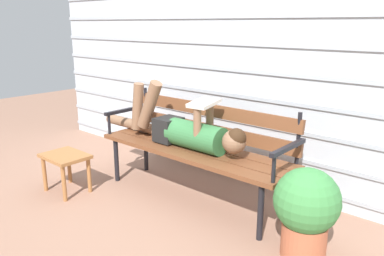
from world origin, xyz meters
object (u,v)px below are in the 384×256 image
Objects in this scene: footstool at (66,162)px; potted_plant at (306,209)px; park_bench at (197,142)px; reclining_person at (183,129)px.

potted_plant is at bearing 12.80° from footstool.
park_bench is 1.17m from potted_plant.
park_bench reaches higher than footstool.
reclining_person is 4.22× the size of footstool.
park_bench is 2.99× the size of potted_plant.
potted_plant is at bearing -12.21° from park_bench.
reclining_person is at bearing 37.42° from footstool.
park_bench reaches higher than potted_plant.
footstool is at bearing -167.20° from potted_plant.
reclining_person reaches higher than footstool.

